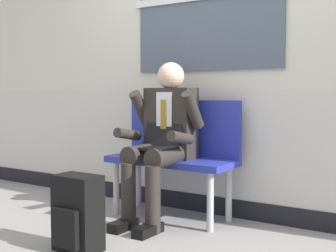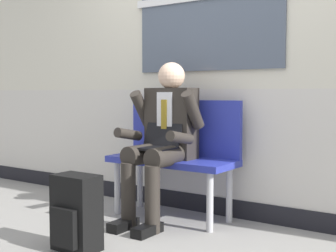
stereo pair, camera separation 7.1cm
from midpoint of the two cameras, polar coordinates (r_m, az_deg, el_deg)
name	(u,v)px [view 2 (the right image)]	position (r m, az deg, el deg)	size (l,w,h in m)	color
ground_plane	(179,229)	(3.45, 2.02, -12.60)	(18.00, 18.00, 0.00)	gray
station_wall	(217,29)	(3.82, 6.68, 11.86)	(6.02, 0.16, 3.03)	beige
bench_with_person	(177,150)	(3.69, 1.64, -2.95)	(1.03, 0.42, 0.94)	#28339E
person_seated	(162,137)	(3.51, -0.15, -1.39)	(0.57, 0.70, 1.23)	#2D2823
backpack	(76,213)	(2.99, -10.70, -10.62)	(0.29, 0.22, 0.48)	black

